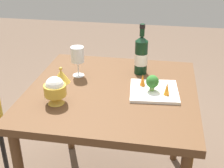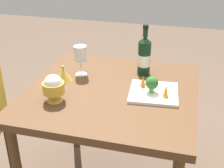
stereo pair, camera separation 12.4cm
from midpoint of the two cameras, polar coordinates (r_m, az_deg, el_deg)
The scene contains 9 objects.
dining_table at distance 1.70m, azimuth -2.10°, elevation -3.57°, with size 0.91×0.91×0.75m.
wine_bottle at distance 1.80m, azimuth 3.48°, elevation 5.42°, with size 0.08×0.08×0.30m.
wine_glass at distance 1.78m, azimuth -8.47°, elevation 5.29°, with size 0.08×0.08×0.18m.
rice_bowl at distance 1.53m, azimuth -12.89°, elevation -1.10°, with size 0.11×0.11×0.14m.
rice_bowl_lid at distance 1.75m, azimuth -11.47°, elevation 1.44°, with size 0.10×0.10×0.09m.
serving_plate at distance 1.62m, azimuth 5.66°, elevation -1.44°, with size 0.27×0.27×0.02m.
broccoli_floret at distance 1.59m, azimuth 5.33°, elevation 0.36°, with size 0.07×0.07×0.09m.
carrot_garnish_left at distance 1.56m, azimuth 7.97°, elevation -0.93°, with size 0.03×0.03×0.07m.
carrot_garnish_right at distance 1.65m, azimuth 3.60°, elevation 0.72°, with size 0.03×0.03×0.07m.
Camera 1 is at (-0.25, 1.45, 1.52)m, focal length 49.01 mm.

